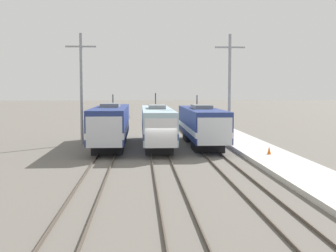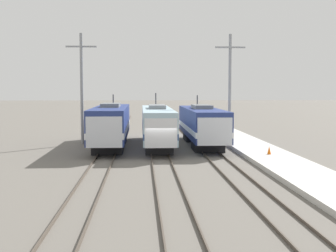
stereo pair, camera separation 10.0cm
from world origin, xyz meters
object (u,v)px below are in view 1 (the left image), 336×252
at_px(locomotive_far_left, 111,125).
at_px(locomotive_far_right, 202,125).
at_px(catenary_tower_left, 81,86).
at_px(traffic_cone, 269,150).
at_px(locomotive_center, 157,125).
at_px(catenary_tower_right, 230,86).

relative_size(locomotive_far_left, locomotive_far_right, 1.02).
relative_size(catenary_tower_left, traffic_cone, 16.75).
xyz_separation_m(locomotive_far_right, catenary_tower_left, (-11.85, 2.10, 3.77)).
bearing_deg(locomotive_center, traffic_cone, -42.63).
xyz_separation_m(locomotive_center, catenary_tower_right, (7.48, 2.88, 3.76)).
height_order(locomotive_far_left, traffic_cone, locomotive_far_left).
xyz_separation_m(locomotive_far_right, traffic_cone, (4.21, -8.72, -1.39)).
bearing_deg(locomotive_far_left, catenary_tower_right, 12.92).
relative_size(locomotive_far_right, catenary_tower_left, 1.52).
distance_m(locomotive_center, locomotive_far_right, 4.48).
bearing_deg(locomotive_far_right, locomotive_far_left, -175.92).
xyz_separation_m(locomotive_far_left, catenary_tower_left, (-3.03, 2.73, 3.68)).
distance_m(locomotive_center, traffic_cone, 11.81).
bearing_deg(locomotive_far_left, catenary_tower_left, 138.02).
height_order(locomotive_center, catenary_tower_right, catenary_tower_right).
bearing_deg(locomotive_center, catenary_tower_left, 158.84).
bearing_deg(catenary_tower_left, locomotive_far_left, -41.98).
xyz_separation_m(locomotive_center, catenary_tower_left, (-7.44, 2.88, 3.76)).
distance_m(locomotive_far_right, catenary_tower_left, 12.61).
bearing_deg(traffic_cone, catenary_tower_right, 96.03).
bearing_deg(locomotive_far_right, catenary_tower_left, 169.96).
height_order(catenary_tower_right, traffic_cone, catenary_tower_right).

